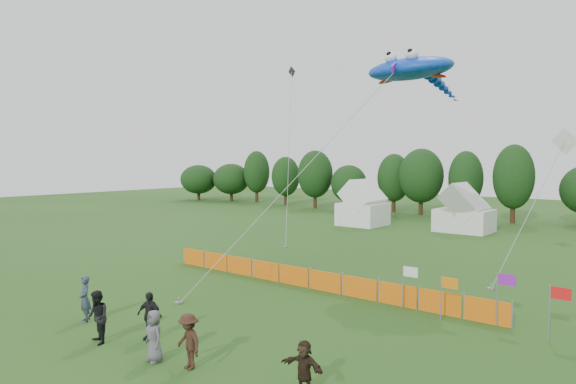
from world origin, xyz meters
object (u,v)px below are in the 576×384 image
Objects in this scene: spectator_a at (85,299)px; spectator_c at (188,341)px; spectator_b at (97,317)px; tent_right at (464,213)px; spectator_f at (304,367)px; spectator_d at (149,316)px; stingray_kite at (413,70)px; barrier_fence at (309,278)px; tent_left at (363,207)px; spectator_e at (154,336)px.

spectator_a is 1.06× the size of spectator_c.
spectator_b reaches higher than spectator_a.
spectator_f is (8.26, -34.89, -0.93)m from tent_right.
stingray_kite reaches higher than spectator_d.
stingray_kite is at bearing 65.60° from spectator_d.
spectator_c reaches higher than barrier_fence.
stingray_kite is at bearing -50.97° from tent_left.
tent_left is at bearing 114.74° from barrier_fence.
spectator_b is at bearing -95.92° from barrier_fence.
spectator_c is 3.99m from spectator_f.
barrier_fence is 10.34× the size of spectator_b.
spectator_d is at bearing 25.32° from spectator_a.
barrier_fence is 11.03m from spectator_e.
spectator_a is at bearing -110.82° from barrier_fence.
spectator_b is 1.26× the size of spectator_f.
spectator_e is (5.64, -0.73, -0.09)m from spectator_a.
barrier_fence is 11.03m from spectator_c.
spectator_a is at bearing -107.79° from stingray_kite.
tent_right is 25.34m from barrier_fence.
stingray_kite is (3.05, 18.96, 10.96)m from spectator_b.
spectator_e is at bearing -80.69° from barrier_fence.
tent_left is 0.87× the size of tent_right.
tent_left reaches higher than spectator_e.
stingray_kite is at bearing 105.15° from spectator_f.
spectator_c is at bearing -32.60° from spectator_d.
spectator_a is (-2.60, -35.43, -0.76)m from tent_right.
stingray_kite is (5.75, 17.91, 10.98)m from spectator_a.
spectator_c is 1.00× the size of spectator_d.
tent_right is at bearing 11.22° from tent_left.
stingray_kite is at bearing 91.28° from spectator_a.
stingray_kite reaches higher than spectator_b.
spectator_f is (10.86, 0.54, -0.18)m from spectator_a.
spectator_e reaches higher than spectator_f.
spectator_a is at bearing 176.34° from spectator_b.
spectator_d is (1.18, -35.02, -0.81)m from tent_right.
barrier_fence is 11.20× the size of spectator_d.
tent_right is at bearing 73.93° from spectator_d.
stingray_kite reaches higher than spectator_e.
spectator_c reaches higher than spectator_e.
spectator_b is at bearing -2.21° from spectator_a.
stingray_kite reaches higher than tent_left.
spectator_f is (7.08, 0.12, -0.12)m from spectator_d.
barrier_fence is at bearing -87.15° from tent_right.
spectator_a is 3.81m from spectator_d.
barrier_fence is (10.78, -23.39, -1.35)m from tent_left.
spectator_b is 1.83m from spectator_d.
tent_left is 25.79m from barrier_fence.
spectator_d reaches higher than spectator_f.
spectator_d is (-0.07, -9.73, 0.39)m from barrier_fence.
tent_left is at bearing 123.15° from spectator_b.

